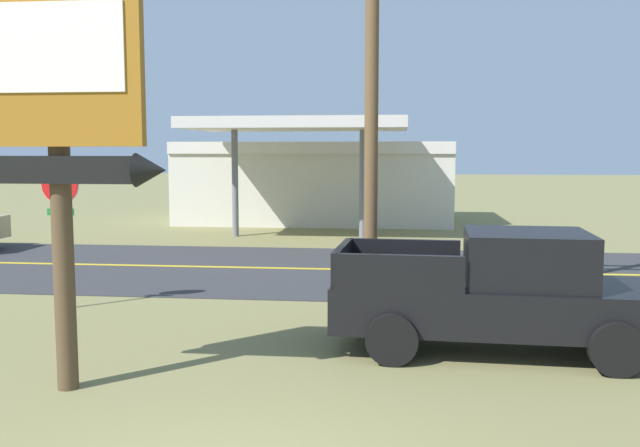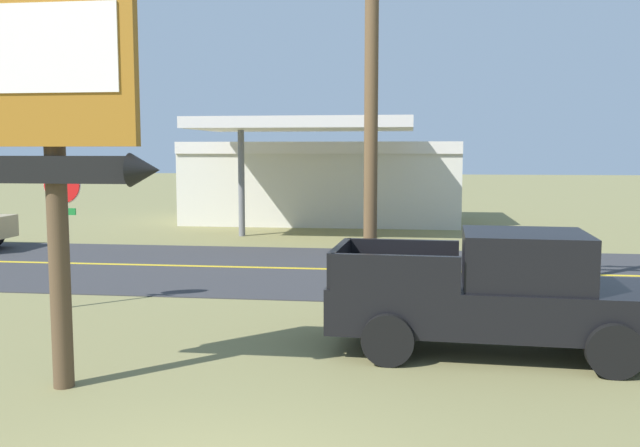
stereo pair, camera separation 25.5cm
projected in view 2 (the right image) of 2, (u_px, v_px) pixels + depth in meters
road_asphalt at (344, 270)px, 18.78m from camera, size 140.00×8.00×0.02m
road_centre_line at (344, 269)px, 18.78m from camera, size 126.00×0.20×0.01m
motel_sign at (53, 114)px, 8.99m from camera, size 2.75×0.54×5.60m
stop_sign at (63, 210)px, 14.08m from camera, size 0.80×0.08×2.95m
utility_pole at (372, 40)px, 12.89m from camera, size 2.04×0.26×9.90m
gas_station at (323, 179)px, 31.32m from camera, size 12.00×11.50×4.40m
pickup_black_parked_on_lawn at (498, 294)px, 11.03m from camera, size 5.29×2.43×1.96m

